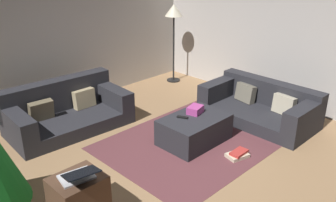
# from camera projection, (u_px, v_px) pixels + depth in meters

# --- Properties ---
(ground_plane) EXTENTS (6.40, 6.40, 0.00)m
(ground_plane) POSITION_uv_depth(u_px,v_px,m) (177.00, 180.00, 4.52)
(ground_plane) COLOR #93704C
(rear_partition) EXTENTS (6.40, 0.12, 2.60)m
(rear_partition) POSITION_uv_depth(u_px,v_px,m) (41.00, 36.00, 6.07)
(rear_partition) COLOR #BCB7B2
(rear_partition) RESTS_ON ground_plane
(corner_partition) EXTENTS (0.12, 6.40, 2.60)m
(corner_partition) POSITION_uv_depth(u_px,v_px,m) (308.00, 36.00, 6.06)
(corner_partition) COLOR #B5B0AB
(corner_partition) RESTS_ON ground_plane
(couch_left) EXTENTS (1.89, 1.08, 0.72)m
(couch_left) POSITION_uv_depth(u_px,v_px,m) (66.00, 111.00, 5.77)
(couch_left) COLOR #26262B
(couch_left) RESTS_ON ground_plane
(couch_right) EXTENTS (0.97, 1.82, 0.61)m
(couch_right) POSITION_uv_depth(u_px,v_px,m) (261.00, 106.00, 6.03)
(couch_right) COLOR #26262B
(couch_right) RESTS_ON ground_plane
(ottoman) EXTENTS (0.99, 0.67, 0.39)m
(ottoman) POSITION_uv_depth(u_px,v_px,m) (194.00, 130.00, 5.34)
(ottoman) COLOR #26262B
(ottoman) RESTS_ON ground_plane
(gift_box) EXTENTS (0.27, 0.23, 0.11)m
(gift_box) POSITION_uv_depth(u_px,v_px,m) (195.00, 110.00, 5.38)
(gift_box) COLOR #B23F8C
(gift_box) RESTS_ON ottoman
(tv_remote) EXTENTS (0.11, 0.17, 0.02)m
(tv_remote) POSITION_uv_depth(u_px,v_px,m) (182.00, 117.00, 5.24)
(tv_remote) COLOR black
(tv_remote) RESTS_ON ottoman
(side_table) EXTENTS (0.52, 0.44, 0.50)m
(side_table) POSITION_uv_depth(u_px,v_px,m) (79.00, 198.00, 3.80)
(side_table) COLOR #4C3323
(side_table) RESTS_ON ground_plane
(laptop) EXTENTS (0.40, 0.46, 0.18)m
(laptop) POSITION_uv_depth(u_px,v_px,m) (78.00, 176.00, 3.64)
(laptop) COLOR silver
(laptop) RESTS_ON side_table
(book_stack) EXTENTS (0.33, 0.27, 0.09)m
(book_stack) POSITION_uv_depth(u_px,v_px,m) (238.00, 154.00, 4.99)
(book_stack) COLOR beige
(book_stack) RESTS_ON ground_plane
(corner_lamp) EXTENTS (0.36, 0.36, 1.62)m
(corner_lamp) POSITION_uv_depth(u_px,v_px,m) (174.00, 16.00, 7.37)
(corner_lamp) COLOR black
(corner_lamp) RESTS_ON ground_plane
(area_rug) EXTENTS (2.60, 2.00, 0.01)m
(area_rug) POSITION_uv_depth(u_px,v_px,m) (194.00, 141.00, 5.41)
(area_rug) COLOR brown
(area_rug) RESTS_ON ground_plane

